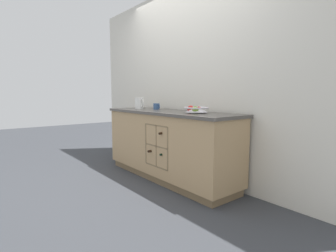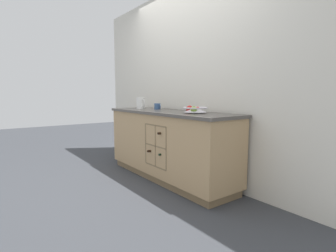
{
  "view_description": "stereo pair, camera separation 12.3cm",
  "coord_description": "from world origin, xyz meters",
  "views": [
    {
      "loc": [
        2.62,
        -2.08,
        1.09
      ],
      "look_at": [
        0.0,
        0.0,
        0.69
      ],
      "focal_mm": 28.0,
      "sensor_mm": 36.0,
      "label": 1
    },
    {
      "loc": [
        2.69,
        -1.98,
        1.09
      ],
      "look_at": [
        0.0,
        0.0,
        0.69
      ],
      "focal_mm": 28.0,
      "sensor_mm": 36.0,
      "label": 2
    }
  ],
  "objects": [
    {
      "name": "kitchen_island",
      "position": [
        0.0,
        -0.0,
        0.45
      ],
      "size": [
        2.1,
        0.62,
        0.88
      ],
      "color": "olive",
      "rests_on": "ground_plane"
    },
    {
      "name": "white_pitcher",
      "position": [
        -0.63,
        -0.03,
        0.97
      ],
      "size": [
        0.18,
        0.12,
        0.16
      ],
      "color": "white",
      "rests_on": "kitchen_island"
    },
    {
      "name": "ceramic_mug",
      "position": [
        -0.36,
        0.08,
        0.93
      ],
      "size": [
        0.12,
        0.09,
        0.09
      ],
      "color": "#385684",
      "rests_on": "kitchen_island"
    },
    {
      "name": "ground_plane",
      "position": [
        0.0,
        0.0,
        0.0
      ],
      "size": [
        14.0,
        14.0,
        0.0
      ],
      "primitive_type": "plane",
      "color": "#383A3F"
    },
    {
      "name": "fruit_bowl",
      "position": [
        0.49,
        0.02,
        0.93
      ],
      "size": [
        0.28,
        0.28,
        0.08
      ],
      "color": "silver",
      "rests_on": "kitchen_island"
    },
    {
      "name": "back_wall",
      "position": [
        0.0,
        0.35,
        1.27
      ],
      "size": [
        4.46,
        0.06,
        2.55
      ],
      "primitive_type": "cube",
      "color": "silver",
      "rests_on": "ground_plane"
    }
  ]
}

